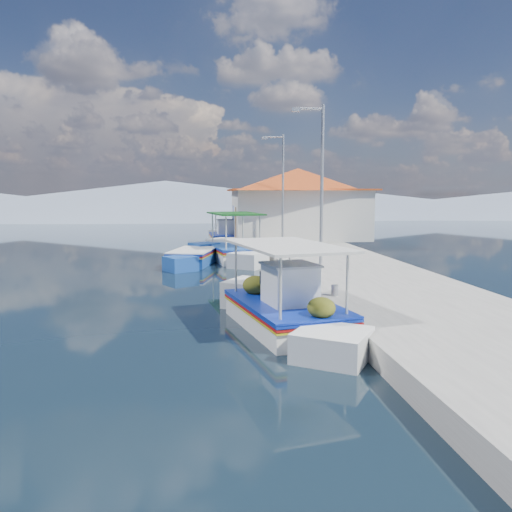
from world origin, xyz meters
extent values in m
plane|color=black|center=(0.00, 0.00, 0.00)|extent=(160.00, 160.00, 0.00)
cube|color=#AAA69F|center=(5.90, 6.00, 0.25)|extent=(5.00, 44.00, 0.50)
cylinder|color=#A5A8AD|center=(3.80, -3.00, 0.65)|extent=(0.20, 0.20, 0.30)
cylinder|color=#A5A8AD|center=(3.80, 2.00, 0.65)|extent=(0.20, 0.20, 0.30)
cylinder|color=#A5A8AD|center=(3.80, 8.00, 0.65)|extent=(0.20, 0.20, 0.30)
cylinder|color=#A5A8AD|center=(3.80, 14.00, 0.65)|extent=(0.20, 0.20, 0.30)
cube|color=white|center=(2.20, -4.35, 0.20)|extent=(2.76, 4.19, 0.84)
cube|color=white|center=(2.77, -1.86, 0.30)|extent=(1.94, 1.94, 0.93)
cube|color=white|center=(1.66, -6.77, 0.20)|extent=(1.89, 1.89, 0.80)
cube|color=#0B2596|center=(2.20, -4.35, 0.59)|extent=(2.84, 4.32, 0.05)
cube|color=#A20D0D|center=(2.20, -4.35, 0.52)|extent=(2.84, 4.32, 0.04)
cube|color=gold|center=(2.20, -4.35, 0.45)|extent=(2.84, 4.32, 0.04)
cube|color=#0B2596|center=(2.20, -4.35, 0.65)|extent=(2.85, 4.29, 0.04)
cube|color=brown|center=(2.20, -4.35, 0.62)|extent=(2.59, 4.08, 0.04)
cube|color=white|center=(2.15, -4.61, 1.11)|extent=(1.30, 1.36, 0.98)
cube|color=silver|center=(2.15, -4.61, 1.62)|extent=(1.42, 1.47, 0.05)
cylinder|color=beige|center=(1.80, -2.60, 1.33)|extent=(0.06, 0.06, 1.42)
cylinder|color=beige|center=(3.32, -2.95, 1.33)|extent=(0.06, 0.06, 1.42)
cylinder|color=beige|center=(1.08, -5.76, 1.33)|extent=(0.06, 0.06, 1.42)
cylinder|color=beige|center=(2.61, -6.11, 1.33)|extent=(0.06, 0.06, 1.42)
cube|color=silver|center=(2.20, -4.35, 2.04)|extent=(2.85, 4.22, 0.06)
ellipsoid|color=#3C4512|center=(2.13, -3.06, 0.88)|extent=(0.68, 0.74, 0.51)
ellipsoid|color=#3C4512|center=(2.84, -2.77, 0.84)|extent=(0.57, 0.63, 0.43)
ellipsoid|color=#3C4512|center=(2.02, -5.95, 0.85)|extent=(0.60, 0.66, 0.45)
sphere|color=#D94406|center=(3.19, -4.03, 1.29)|extent=(0.36, 0.36, 0.36)
cube|color=white|center=(1.79, 8.29, 0.22)|extent=(2.65, 4.07, 0.96)
cube|color=white|center=(2.23, 10.79, 0.35)|extent=(2.04, 2.04, 1.07)
cube|color=white|center=(1.36, 5.87, 0.22)|extent=(1.98, 1.98, 0.91)
cube|color=#0B2596|center=(1.79, 8.29, 0.67)|extent=(2.73, 4.19, 0.06)
cube|color=#A20D0D|center=(1.79, 8.29, 0.59)|extent=(2.73, 4.19, 0.05)
cube|color=gold|center=(1.79, 8.29, 0.52)|extent=(2.73, 4.19, 0.04)
cube|color=#1B4BA4|center=(1.79, 8.29, 0.74)|extent=(2.75, 4.16, 0.05)
cube|color=brown|center=(1.79, 8.29, 0.71)|extent=(2.48, 3.97, 0.05)
cylinder|color=beige|center=(1.26, 9.99, 1.52)|extent=(0.07, 0.07, 1.62)
cylinder|color=beige|center=(2.86, 9.71, 1.52)|extent=(0.07, 0.07, 1.62)
cylinder|color=beige|center=(0.72, 6.87, 1.52)|extent=(0.07, 0.07, 1.62)
cylinder|color=beige|center=(2.31, 6.59, 1.52)|extent=(0.07, 0.07, 1.62)
cube|color=#0D4513|center=(1.79, 8.29, 2.33)|extent=(2.75, 4.09, 0.07)
cube|color=#1B4BA4|center=(-0.27, 7.22, 0.21)|extent=(2.40, 3.49, 0.89)
cube|color=#1B4BA4|center=(-0.78, 9.28, 0.32)|extent=(1.66, 1.66, 0.98)
cube|color=#1B4BA4|center=(0.23, 5.22, 0.21)|extent=(1.61, 1.61, 0.84)
cube|color=#0B2596|center=(-0.27, 7.22, 0.62)|extent=(2.47, 3.60, 0.06)
cube|color=#A20D0D|center=(-0.27, 7.22, 0.54)|extent=(2.47, 3.60, 0.05)
cube|color=gold|center=(-0.27, 7.22, 0.48)|extent=(2.47, 3.60, 0.04)
cube|color=white|center=(-0.27, 7.22, 0.68)|extent=(2.48, 3.57, 0.05)
cube|color=brown|center=(-0.27, 7.22, 0.65)|extent=(2.25, 3.40, 0.05)
cube|color=white|center=(1.68, 16.92, 0.19)|extent=(2.06, 3.67, 0.84)
cube|color=white|center=(1.82, 19.29, 0.30)|extent=(1.89, 1.89, 0.93)
cube|color=white|center=(1.55, 14.62, 0.19)|extent=(1.84, 1.84, 0.80)
cube|color=#0B2596|center=(1.68, 16.92, 0.58)|extent=(2.12, 3.78, 0.05)
cube|color=#A20D0D|center=(1.68, 16.92, 0.51)|extent=(2.12, 3.78, 0.04)
cube|color=gold|center=(1.68, 16.92, 0.45)|extent=(2.12, 3.78, 0.04)
cube|color=#0B2596|center=(1.68, 16.92, 0.65)|extent=(2.13, 3.74, 0.04)
cube|color=brown|center=(1.68, 16.92, 0.62)|extent=(1.90, 3.59, 0.04)
cube|color=white|center=(1.67, 16.65, 1.11)|extent=(1.09, 1.21, 0.97)
cube|color=silver|center=(1.67, 16.65, 1.61)|extent=(1.18, 1.30, 0.05)
cylinder|color=beige|center=(1.02, 18.46, 1.33)|extent=(0.06, 0.06, 1.42)
cylinder|color=beige|center=(2.51, 18.37, 1.33)|extent=(0.06, 0.06, 1.42)
cylinder|color=beige|center=(0.86, 15.46, 1.33)|extent=(0.06, 0.06, 1.42)
cylinder|color=beige|center=(2.34, 15.38, 1.33)|extent=(0.06, 0.06, 1.42)
cube|color=silver|center=(1.68, 16.92, 2.04)|extent=(2.15, 3.67, 0.06)
cube|color=silver|center=(6.20, 15.00, 2.00)|extent=(8.00, 6.00, 3.00)
cube|color=#BB4119|center=(6.20, 15.00, 3.55)|extent=(8.64, 6.48, 0.10)
pyramid|color=#BB4119|center=(6.20, 15.00, 4.20)|extent=(10.49, 10.49, 1.40)
cube|color=brown|center=(2.22, 14.00, 1.50)|extent=(0.06, 1.00, 2.00)
cube|color=#0B2596|center=(2.22, 16.50, 2.10)|extent=(0.06, 1.20, 0.90)
cylinder|color=#A5A8AD|center=(4.60, 2.00, 3.50)|extent=(0.12, 0.12, 6.00)
cylinder|color=#A5A8AD|center=(4.10, 2.00, 6.35)|extent=(1.00, 0.08, 0.08)
cube|color=#A5A8AD|center=(3.60, 2.00, 6.30)|extent=(0.30, 0.14, 0.14)
cylinder|color=#A5A8AD|center=(4.60, 11.00, 3.50)|extent=(0.12, 0.12, 6.00)
cylinder|color=#A5A8AD|center=(4.10, 11.00, 6.35)|extent=(1.00, 0.08, 0.08)
cube|color=#A5A8AD|center=(3.60, 11.00, 6.30)|extent=(0.30, 0.14, 0.14)
cone|color=gray|center=(-5.00, 56.00, 2.45)|extent=(96.00, 96.00, 5.50)
cone|color=gray|center=(25.00, 56.00, 1.60)|extent=(76.80, 76.80, 3.80)
camera|label=1|loc=(0.22, -16.14, 3.27)|focal=34.89mm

